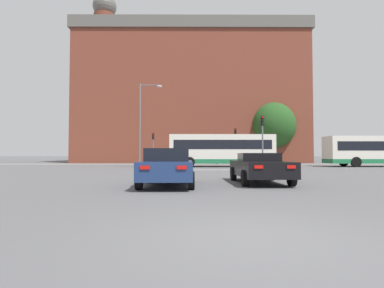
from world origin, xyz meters
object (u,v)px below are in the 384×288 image
at_px(traffic_light_near_right, 263,134).
at_px(pedestrian_walking_east, 217,157).
at_px(bus_crossing_lead, 222,150).
at_px(traffic_light_far_left, 153,143).
at_px(pedestrian_walking_west, 263,156).
at_px(traffic_light_far_right, 236,140).
at_px(pedestrian_waiting, 155,156).
at_px(car_roadster_right, 259,167).
at_px(street_lamp_junction, 144,117).
at_px(car_saloon_left, 168,167).

height_order(traffic_light_near_right, pedestrian_walking_east, traffic_light_near_right).
xyz_separation_m(bus_crossing_lead, traffic_light_far_left, (-7.78, 7.29, 0.95)).
xyz_separation_m(traffic_light_near_right, pedestrian_walking_west, (3.54, 14.29, -1.91)).
bearing_deg(traffic_light_far_right, pedestrian_waiting, 175.04).
relative_size(bus_crossing_lead, pedestrian_walking_west, 5.75).
relative_size(car_roadster_right, bus_crossing_lead, 0.43).
xyz_separation_m(street_lamp_junction, pedestrian_walking_west, (14.00, 10.66, -3.76)).
height_order(street_lamp_junction, pedestrian_walking_east, street_lamp_junction).
height_order(car_saloon_left, street_lamp_junction, street_lamp_junction).
height_order(car_roadster_right, traffic_light_far_left, traffic_light_far_left).
bearing_deg(traffic_light_near_right, bus_crossing_lead, 118.56).
bearing_deg(car_roadster_right, traffic_light_near_right, 74.52).
xyz_separation_m(traffic_light_far_right, pedestrian_walking_west, (3.78, 1.04, -1.98)).
relative_size(pedestrian_waiting, pedestrian_walking_east, 1.05).
relative_size(traffic_light_near_right, pedestrian_walking_west, 2.47).
bearing_deg(pedestrian_walking_east, pedestrian_walking_west, 149.35).
distance_m(traffic_light_far_right, pedestrian_walking_east, 3.20).
distance_m(car_roadster_right, pedestrian_waiting, 26.98).
relative_size(traffic_light_far_right, street_lamp_junction, 0.57).
bearing_deg(pedestrian_walking_west, pedestrian_walking_east, 9.01).
distance_m(car_saloon_left, pedestrian_waiting, 27.29).
xyz_separation_m(car_roadster_right, pedestrian_walking_west, (6.52, 26.01, 0.39)).
xyz_separation_m(car_saloon_left, bus_crossing_lead, (4.02, 18.15, 0.96)).
height_order(car_saloon_left, traffic_light_far_right, traffic_light_far_right).
relative_size(car_roadster_right, pedestrian_walking_west, 2.49).
bearing_deg(bus_crossing_lead, pedestrian_walking_east, 178.38).
height_order(car_roadster_right, pedestrian_walking_east, pedestrian_walking_east).
xyz_separation_m(traffic_light_near_right, pedestrian_walking_east, (-2.64, 13.21, -2.04)).
relative_size(car_roadster_right, street_lamp_junction, 0.56).
distance_m(car_saloon_left, pedestrian_walking_west, 29.11).
height_order(pedestrian_waiting, pedestrian_walking_east, pedestrian_waiting).
xyz_separation_m(car_saloon_left, pedestrian_waiting, (-3.72, 27.03, 0.23)).
height_order(traffic_light_near_right, pedestrian_waiting, traffic_light_near_right).
relative_size(car_saloon_left, street_lamp_junction, 0.54).
distance_m(street_lamp_junction, pedestrian_walking_east, 12.97).
bearing_deg(car_roadster_right, car_saloon_left, -164.64).
bearing_deg(pedestrian_walking_west, car_saloon_left, 68.07).
distance_m(bus_crossing_lead, traffic_light_far_left, 10.71).
distance_m(car_saloon_left, bus_crossing_lead, 18.61).
relative_size(car_roadster_right, pedestrian_walking_east, 2.79).
bearing_deg(street_lamp_junction, traffic_light_near_right, -19.13).
bearing_deg(traffic_light_far_right, car_saloon_left, -104.27).
bearing_deg(traffic_light_far_left, street_lamp_junction, -88.79).
height_order(traffic_light_far_left, pedestrian_walking_east, traffic_light_far_left).
bearing_deg(car_saloon_left, traffic_light_far_right, 75.09).
bearing_deg(traffic_light_far_right, pedestrian_walking_west, 15.33).
xyz_separation_m(traffic_light_far_right, traffic_light_near_right, (0.25, -13.26, -0.06)).
relative_size(pedestrian_waiting, pedestrian_walking_west, 0.93).
xyz_separation_m(car_saloon_left, car_roadster_right, (3.91, 1.16, -0.08)).
bearing_deg(car_saloon_left, pedestrian_walking_east, 80.11).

